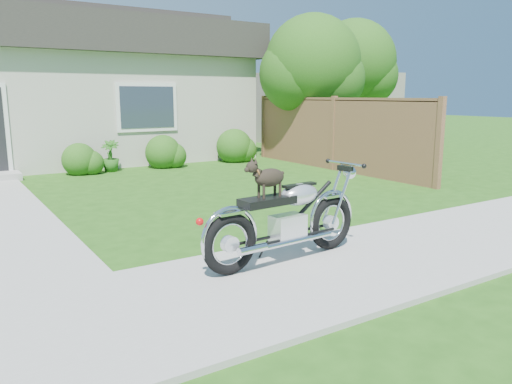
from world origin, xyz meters
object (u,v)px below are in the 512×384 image
Objects in this scene: tree_near at (317,68)px; tree_far at (358,65)px; fence at (333,134)px; potted_plant_right at (110,156)px; motorcycle_with_dog at (287,217)px; house at (27,87)px.

tree_far reaches higher than tree_near.
fence is 5.75m from potted_plant_right.
tree_far reaches higher than motorcycle_with_dog.
motorcycle_with_dog is (-5.39, -5.35, -0.38)m from fence.
potted_plant_right is at bearing 150.71° from fence.
potted_plant_right is (-5.80, 1.11, -2.30)m from tree_near.
tree_far is at bearing -11.14° from house.
motorcycle_with_dog is (-10.09, -9.43, -2.43)m from tree_far.
tree_far is at bearing 7.52° from potted_plant_right.
tree_near is 9.62m from motorcycle_with_dog.
house is 2.99× the size of tree_near.
tree_far reaches higher than potted_plant_right.
potted_plant_right is (-9.69, -1.28, -2.59)m from tree_far.
tree_far is 2.10× the size of motorcycle_with_dog.
motorcycle_with_dog is at bearing -135.23° from fence.
fence reaches higher than potted_plant_right.
house is 15.74× the size of potted_plant_right.
tree_far is (3.89, 2.39, 0.29)m from tree_near.
tree_near is (7.11, -4.56, 0.54)m from house.
tree_near is 5.27× the size of potted_plant_right.
tree_near is at bearing -148.41° from tree_far.
tree_far reaches higher than house.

